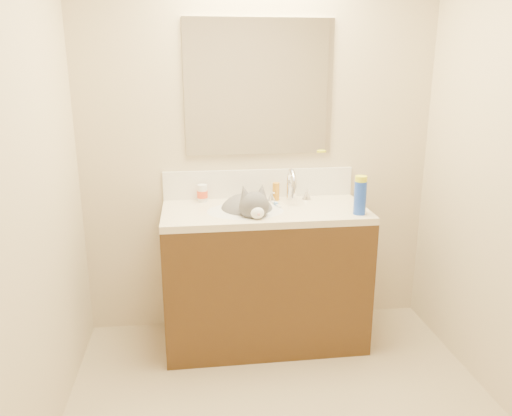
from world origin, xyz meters
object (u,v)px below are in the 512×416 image
object	(u,v)px
vanity_cabinet	(265,279)
amber_bottle	(276,191)
cat	(249,212)
faucet	(291,188)
basin	(245,222)
pill_bottle	(202,193)
silver_jar	(260,196)
spray_can	(360,198)

from	to	relation	value
vanity_cabinet	amber_bottle	distance (m)	0.54
cat	faucet	bearing A→B (deg)	18.96
basin	faucet	xyz separation A→B (m)	(0.30, 0.17, 0.16)
basin	faucet	bearing A→B (deg)	29.12
basin	vanity_cabinet	bearing A→B (deg)	14.04
vanity_cabinet	faucet	xyz separation A→B (m)	(0.18, 0.14, 0.54)
basin	pill_bottle	world-z (taller)	pill_bottle
silver_jar	spray_can	bearing A→B (deg)	-35.32
vanity_cabinet	cat	size ratio (longest dim) A/B	2.56
basin	spray_can	xyz separation A→B (m)	(0.63, -0.15, 0.16)
basin	pill_bottle	size ratio (longest dim) A/B	4.19
amber_bottle	spray_can	xyz separation A→B (m)	(0.42, -0.36, 0.04)
pill_bottle	basin	bearing A→B (deg)	-44.26
silver_jar	amber_bottle	distance (m)	0.10
faucet	basin	bearing A→B (deg)	-150.88
vanity_cabinet	basin	size ratio (longest dim) A/B	2.67
vanity_cabinet	spray_can	size ratio (longest dim) A/B	6.35
vanity_cabinet	silver_jar	size ratio (longest dim) A/B	19.91
cat	pill_bottle	bearing A→B (deg)	134.00
silver_jar	spray_can	world-z (taller)	spray_can
faucet	amber_bottle	xyz separation A→B (m)	(-0.08, 0.04, -0.03)
silver_jar	spray_can	size ratio (longest dim) A/B	0.32
basin	faucet	distance (m)	0.38
pill_bottle	cat	bearing A→B (deg)	-38.21
silver_jar	amber_bottle	size ratio (longest dim) A/B	0.55
pill_bottle	amber_bottle	xyz separation A→B (m)	(0.46, -0.02, 0.00)
cat	amber_bottle	xyz separation A→B (m)	(0.19, 0.18, 0.07)
vanity_cabinet	faucet	size ratio (longest dim) A/B	4.29
vanity_cabinet	basin	distance (m)	0.40
faucet	spray_can	size ratio (longest dim) A/B	1.48
cat	pill_bottle	distance (m)	0.34
vanity_cabinet	amber_bottle	world-z (taller)	amber_bottle
vanity_cabinet	faucet	bearing A→B (deg)	37.29
basin	spray_can	world-z (taller)	spray_can
faucet	amber_bottle	size ratio (longest dim) A/B	2.54
faucet	spray_can	bearing A→B (deg)	-43.45
faucet	cat	world-z (taller)	faucet
cat	silver_jar	bearing A→B (deg)	55.29
silver_jar	spray_can	distance (m)	0.63
amber_bottle	spray_can	distance (m)	0.55
faucet	vanity_cabinet	bearing A→B (deg)	-142.71
silver_jar	pill_bottle	bearing A→B (deg)	177.14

